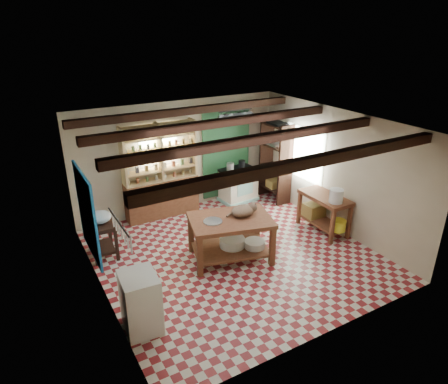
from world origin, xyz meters
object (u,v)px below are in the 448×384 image
work_table (230,238)px  white_cabinet (141,302)px  right_counter (323,213)px  prep_table (103,239)px  stove (238,185)px  cat (243,211)px

work_table → white_cabinet: bearing=-139.7°
right_counter → work_table: bearing=179.3°
prep_table → right_counter: bearing=-14.2°
prep_table → stove: bearing=17.0°
work_table → white_cabinet: size_ratio=1.65×
stove → white_cabinet: bearing=-143.5°
white_cabinet → cat: 2.60m
white_cabinet → right_counter: white_cabinet is taller
work_table → white_cabinet: 2.33m
white_cabinet → right_counter: (4.40, 0.94, -0.04)m
prep_table → cat: bearing=-26.5°
right_counter → cat: (-2.04, 0.03, 0.54)m
prep_table → white_cabinet: white_cabinet is taller
work_table → cat: size_ratio=3.31×
stove → cat: cat is taller
work_table → cat: cat is taller
work_table → prep_table: size_ratio=2.09×
stove → right_counter: stove is taller
prep_table → work_table: bearing=-29.1°
right_counter → stove: bearing=109.1°
right_counter → cat: bearing=179.7°
work_table → stove: 2.69m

